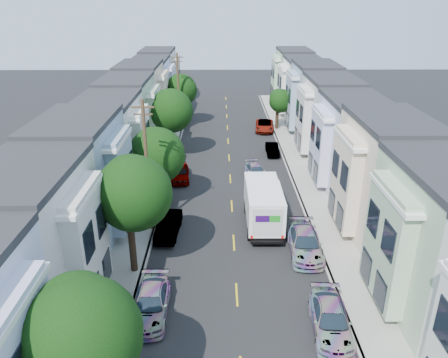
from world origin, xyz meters
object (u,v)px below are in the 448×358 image
at_px(fedex_truck, 263,204).
at_px(lead_sedan, 256,172).
at_px(tree_d, 170,111).
at_px(parked_right_a, 331,320).
at_px(parked_right_b, 305,244).
at_px(parked_left_b, 151,304).
at_px(parked_left_c, 168,226).
at_px(parked_right_d, 264,126).
at_px(tree_c, 156,156).
at_px(tree_a, 79,337).
at_px(parked_left_d, 180,173).
at_px(utility_pole_far, 178,93).
at_px(parked_right_c, 272,149).
at_px(tree_b, 132,194).
at_px(tree_far_r, 280,101).
at_px(tree_e, 180,90).
at_px(utility_pole_near, 147,167).

relative_size(fedex_truck, lead_sedan, 1.70).
height_order(tree_d, parked_right_a, tree_d).
bearing_deg(parked_right_b, parked_left_b, -145.08).
height_order(fedex_truck, parked_left_c, fedex_truck).
xyz_separation_m(parked_right_a, parked_right_d, (0.00, 37.53, -0.01)).
height_order(tree_d, parked_left_c, tree_d).
relative_size(fedex_truck, parked_right_d, 1.38).
relative_size(tree_c, tree_d, 0.90).
relative_size(tree_a, parked_left_b, 1.53).
height_order(tree_c, parked_left_d, tree_c).
bearing_deg(parked_right_a, lead_sedan, 99.96).
xyz_separation_m(fedex_truck, parked_right_b, (2.56, -4.12, -1.07)).
height_order(utility_pole_far, parked_right_c, utility_pole_far).
relative_size(lead_sedan, parked_right_c, 1.10).
bearing_deg(fedex_truck, parked_left_c, -168.74).
distance_m(parked_left_c, parked_right_c, 20.34).
xyz_separation_m(tree_b, parked_left_b, (1.40, -4.13, -4.91)).
bearing_deg(fedex_truck, parked_left_d, 128.54).
distance_m(tree_c, tree_far_r, 26.35).
bearing_deg(lead_sedan, parked_left_b, -119.69).
bearing_deg(utility_pole_far, tree_e, 90.05).
distance_m(tree_far_r, utility_pole_far, 13.30).
height_order(fedex_truck, parked_right_b, fedex_truck).
bearing_deg(lead_sedan, parked_left_d, 174.91).
bearing_deg(lead_sedan, tree_d, 137.63).
xyz_separation_m(tree_a, parked_left_b, (1.40, 7.02, -4.14)).
bearing_deg(parked_right_a, parked_right_b, 93.65).
distance_m(tree_d, utility_pole_near, 16.10).
height_order(tree_e, lead_sedan, tree_e).
bearing_deg(tree_c, parked_left_c, -74.39).
relative_size(tree_e, utility_pole_far, 0.71).
xyz_separation_m(tree_a, tree_e, (-0.00, 45.54, 0.11)).
height_order(lead_sedan, parked_left_b, parked_left_b).
relative_size(tree_d, utility_pole_near, 0.77).
distance_m(fedex_truck, parked_left_c, 7.46).
bearing_deg(utility_pole_far, parked_right_c, -38.53).
xyz_separation_m(tree_a, tree_far_r, (13.20, 43.77, -1.01)).
relative_size(parked_right_a, parked_right_c, 1.27).
bearing_deg(parked_right_b, lead_sedan, 102.17).
bearing_deg(parked_right_d, tree_far_r, 23.37).
xyz_separation_m(tree_d, parked_right_b, (11.20, -19.52, -4.53)).
bearing_deg(utility_pole_far, parked_right_a, -73.20).
bearing_deg(parked_left_c, parked_left_d, 93.43).
bearing_deg(tree_c, tree_a, -90.00).
height_order(tree_d, parked_right_d, tree_d).
relative_size(tree_c, tree_e, 0.97).
bearing_deg(lead_sedan, utility_pole_near, -139.77).
distance_m(tree_far_r, parked_right_a, 38.36).
bearing_deg(parked_left_c, tree_c, 109.04).
xyz_separation_m(tree_a, utility_pole_near, (0.00, 16.69, 0.31)).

